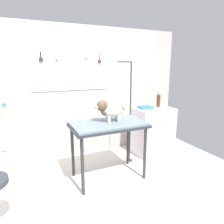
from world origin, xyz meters
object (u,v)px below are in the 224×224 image
Objects in this scene: dog at (109,110)px; grooming_arm at (130,117)px; grooming_table at (108,128)px; cabinet_right at (152,131)px; counter_left at (0,157)px; soda_bottle at (158,100)px.

grooming_arm is at bearing 30.71° from dog.
cabinet_right is at bearing 22.49° from grooming_table.
grooming_table is 0.63m from grooming_arm.
dog is at bearing -13.43° from counter_left.
counter_left is 3.42× the size of soda_bottle.
dog is (-0.50, -0.30, 0.22)m from grooming_arm.
counter_left is 1.01× the size of cabinet_right.
dog reaches higher than cabinet_right.
cabinet_right is at bearing 12.45° from grooming_arm.
grooming_arm is 1.98m from counter_left.
counter_left is 2.51m from cabinet_right.
grooming_table is at bearing -148.36° from grooming_arm.
dog reaches higher than counter_left.
dog is 0.51× the size of cabinet_right.
grooming_table is 0.62× the size of grooming_arm.
dog reaches higher than soda_bottle.
grooming_arm is 0.76m from soda_bottle.
dog reaches higher than grooming_table.
counter_left is (-1.41, 0.38, -0.32)m from grooming_table.
cabinet_right is 0.58m from soda_bottle.
dog is at bearing -149.29° from grooming_arm.
dog is at bearing -158.34° from cabinet_right.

